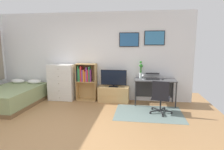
{
  "coord_description": "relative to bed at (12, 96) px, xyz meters",
  "views": [
    {
      "loc": [
        1.48,
        -3.37,
        1.75
      ],
      "look_at": [
        0.77,
        1.5,
        0.94
      ],
      "focal_mm": 30.35,
      "sensor_mm": 36.0,
      "label": 1
    }
  ],
  "objects": [
    {
      "name": "television",
      "position": [
        2.83,
        0.74,
        0.46
      ],
      "size": [
        0.77,
        0.16,
        0.51
      ],
      "color": "black",
      "rests_on": "tv_stand"
    },
    {
      "name": "wall_back_with_posters",
      "position": [
        2.12,
        1.02,
        1.1
      ],
      "size": [
        6.12,
        0.09,
        2.7
      ],
      "color": "white",
      "rests_on": "ground_plane"
    },
    {
      "name": "desk",
      "position": [
        4.04,
        0.76,
        0.34
      ],
      "size": [
        1.16,
        0.55,
        0.74
      ],
      "color": "#4C4C4F",
      "rests_on": "ground_plane"
    },
    {
      "name": "bed",
      "position": [
        0.0,
        0.0,
        0.0
      ],
      "size": [
        1.31,
        1.93,
        0.64
      ],
      "rotation": [
        0.0,
        0.0,
        -0.01
      ],
      "color": "brown",
      "rests_on": "ground_plane"
    },
    {
      "name": "tv_stand",
      "position": [
        2.83,
        0.76,
        -0.03
      ],
      "size": [
        0.92,
        0.41,
        0.47
      ],
      "color": "tan",
      "rests_on": "ground_plane"
    },
    {
      "name": "area_rug",
      "position": [
        3.84,
        -0.09,
        -0.26
      ],
      "size": [
        1.7,
        1.2,
        0.01
      ],
      "primitive_type": "cube",
      "color": "slate",
      "rests_on": "ground_plane"
    },
    {
      "name": "wine_glass",
      "position": [
        3.69,
        0.6,
        0.61
      ],
      "size": [
        0.07,
        0.07,
        0.18
      ],
      "color": "silver",
      "rests_on": "desk"
    },
    {
      "name": "ground_plane",
      "position": [
        2.1,
        -1.41,
        -0.26
      ],
      "size": [
        7.2,
        7.2,
        0.0
      ],
      "primitive_type": "plane",
      "color": "#A87A4C"
    },
    {
      "name": "laptop",
      "position": [
        3.97,
        0.81,
        0.55
      ],
      "size": [
        0.4,
        0.43,
        0.17
      ],
      "rotation": [
        0.0,
        0.0,
        -0.02
      ],
      "color": "black",
      "rests_on": "desk"
    },
    {
      "name": "bamboo_vase",
      "position": [
        3.63,
        0.85,
        0.73
      ],
      "size": [
        0.11,
        0.1,
        0.51
      ],
      "color": "silver",
      "rests_on": "desk"
    },
    {
      "name": "office_chair",
      "position": [
        4.12,
        -0.11,
        0.2
      ],
      "size": [
        0.58,
        0.57,
        0.86
      ],
      "rotation": [
        0.0,
        0.0,
        -0.2
      ],
      "color": "#232326",
      "rests_on": "ground_plane"
    },
    {
      "name": "dresser",
      "position": [
        1.18,
        0.75,
        0.3
      ],
      "size": [
        0.78,
        0.46,
        1.12
      ],
      "color": "white",
      "rests_on": "ground_plane"
    },
    {
      "name": "bookshelf",
      "position": [
        1.93,
        0.81,
        0.44
      ],
      "size": [
        0.62,
        0.3,
        1.15
      ],
      "color": "tan",
      "rests_on": "ground_plane"
    },
    {
      "name": "computer_mouse",
      "position": [
        4.24,
        0.67,
        0.5
      ],
      "size": [
        0.06,
        0.1,
        0.03
      ],
      "primitive_type": "ellipsoid",
      "color": "#262628",
      "rests_on": "desk"
    }
  ]
}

